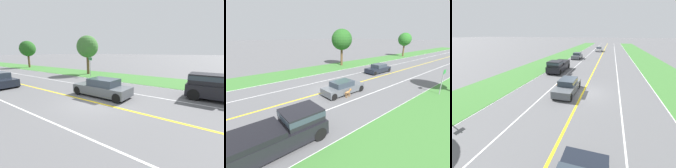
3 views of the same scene
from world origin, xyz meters
TOP-DOWN VIEW (x-y plane):
  - ground_plane at (0.00, 0.00)m, footprint 400.00×400.00m
  - centre_divider_line at (0.00, 0.00)m, footprint 0.18×160.00m
  - lane_edge_line_right at (7.00, 0.00)m, footprint 0.14×160.00m
  - lane_edge_line_left at (-7.00, 0.00)m, footprint 0.14×160.00m
  - lane_dash_same_dir at (3.50, 0.00)m, footprint 0.10×160.00m
  - lane_dash_oncoming at (-3.50, 0.00)m, footprint 0.10×160.00m
  - grass_verge_right at (10.00, 0.00)m, footprint 6.00×160.00m
  - grass_verge_left at (-10.00, 0.00)m, footprint 6.00×160.00m
  - ego_car at (1.52, 0.47)m, footprint 1.83×4.65m
  - dog at (2.62, 0.24)m, footprint 0.32×1.14m
  - pickup_truck at (5.30, -7.55)m, footprint 2.10×5.72m
  - oncoming_car at (-1.72, 11.15)m, footprint 1.93×4.66m
  - roadside_tree_left_near at (-10.18, 10.56)m, footprint 3.99×3.99m
  - roadside_tree_left_far at (-8.93, 33.06)m, footprint 3.56×3.56m
  - street_sign at (8.27, 7.94)m, footprint 0.11×0.64m

SIDE VIEW (x-z plane):
  - ground_plane at x=0.00m, z-range 0.00..0.00m
  - centre_divider_line at x=0.00m, z-range 0.00..0.01m
  - lane_edge_line_right at x=7.00m, z-range 0.00..0.01m
  - lane_edge_line_left at x=-7.00m, z-range 0.00..0.01m
  - lane_dash_same_dir at x=3.50m, z-range 0.00..0.01m
  - lane_dash_oncoming at x=-3.50m, z-range 0.00..0.01m
  - grass_verge_right at x=10.00m, z-range 0.00..0.03m
  - grass_verge_left at x=-10.00m, z-range 0.00..0.03m
  - dog at x=2.62m, z-range 0.11..0.93m
  - oncoming_car at x=-1.72m, z-range -0.05..1.35m
  - ego_car at x=1.52m, z-range -0.04..1.35m
  - pickup_truck at x=5.30m, z-range 0.02..1.87m
  - street_sign at x=8.27m, z-range 0.34..3.04m
  - roadside_tree_left_far at x=-8.93m, z-range 1.46..8.01m
  - roadside_tree_left_near at x=-10.18m, z-range 1.51..8.58m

